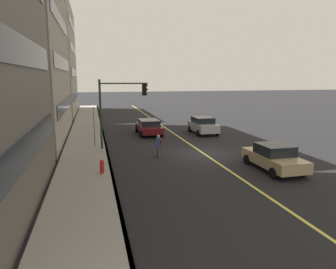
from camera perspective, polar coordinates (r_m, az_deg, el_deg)
ground at (r=22.45m, az=6.44°, el=-3.40°), size 200.00×200.00×0.00m
sidewalk_slab at (r=21.11m, az=-15.08°, el=-4.39°), size 80.00×3.17×0.15m
curb_edge at (r=21.12m, az=-10.98°, el=-4.21°), size 80.00×0.16×0.15m
lane_stripe_center at (r=22.45m, az=6.44°, el=-3.39°), size 80.00×0.16×0.01m
building_glass_right at (r=49.56m, az=-22.99°, el=12.47°), size 17.00×10.12×15.59m
car_maroon at (r=29.60m, az=-3.56°, el=1.48°), size 4.63×2.10×1.41m
car_tan at (r=19.16m, az=18.98°, el=-3.98°), size 4.40×2.08×1.53m
car_silver at (r=30.10m, az=6.49°, el=1.74°), size 4.01×2.08×1.60m
pedestrian_with_backpack at (r=20.86m, az=-1.73°, el=-1.85°), size 0.43×0.45×1.57m
traffic_light_mast at (r=23.08m, az=-8.93°, el=5.96°), size 0.28×3.59×5.24m
street_sign_post at (r=24.13m, az=-13.51°, el=1.82°), size 0.60×0.08×3.16m
fire_hydrant at (r=17.50m, az=-12.10°, el=-6.00°), size 0.24×0.24×0.94m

